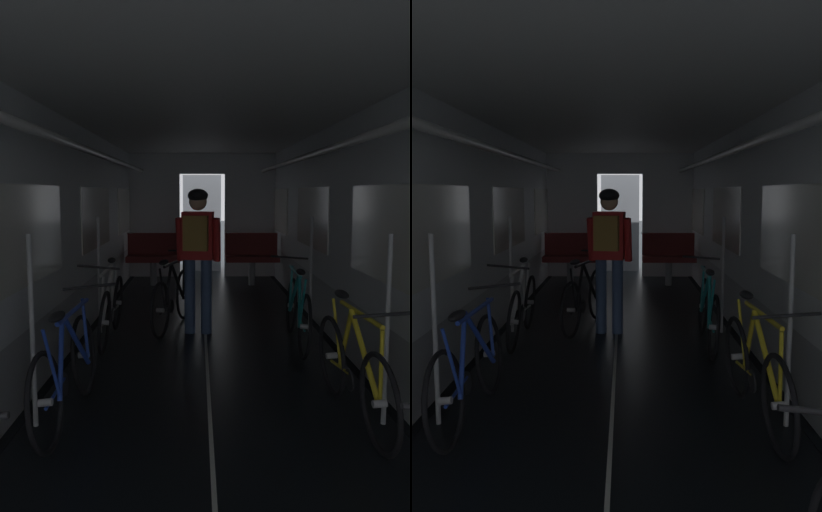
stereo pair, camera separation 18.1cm
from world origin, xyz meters
The scene contains 9 objects.
train_car_shell centered at (0.00, 3.60, 1.70)m, with size 3.14×12.34×2.57m.
bench_seat_far_left centered at (-0.90, 8.07, 0.57)m, with size 0.98×0.51×0.95m.
bench_seat_far_right centered at (0.90, 8.07, 0.57)m, with size 0.98×0.51×0.95m.
bicycle_white centered at (-1.08, 4.36, 0.38)m, with size 0.44×1.69×0.95m.
bicycle_teal centered at (1.01, 4.15, 0.38)m, with size 0.44×1.69×0.94m.
bicycle_blue centered at (-1.06, 2.21, 0.38)m, with size 0.44×1.69×0.95m.
bicycle_yellow centered at (1.06, 2.18, 0.38)m, with size 0.44×1.69×0.94m.
person_cyclist_aisle centered at (-0.09, 4.64, 1.07)m, with size 0.55×0.42×1.73m.
bicycle_black_in_aisle centered at (-0.40, 4.90, 0.38)m, with size 0.58×1.65×0.94m.
Camera 2 is at (0.09, -1.62, 1.69)m, focal length 37.39 mm.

